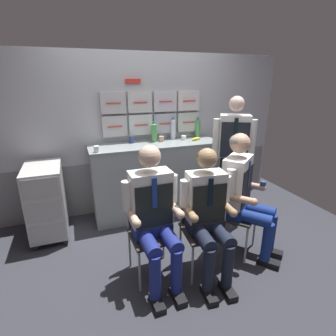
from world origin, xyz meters
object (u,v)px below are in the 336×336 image
crew_member_left (154,211)px  snack_banana (196,139)px  crew_member_by_counter (244,190)px  service_trolley (46,200)px  paper_cup_tan (184,138)px  folding_chair_by_counter (227,205)px  crew_member_standing (233,151)px  folding_chair_left (149,222)px  water_bottle_blue_cap (154,132)px  crew_member_right (208,211)px  folding_chair_right (201,218)px

crew_member_left → snack_banana: crew_member_left is taller
crew_member_left → crew_member_by_counter: crew_member_by_counter is taller
service_trolley → crew_member_by_counter: crew_member_by_counter is taller
crew_member_by_counter → paper_cup_tan: size_ratio=19.00×
folding_chair_by_counter → crew_member_standing: crew_member_standing is taller
folding_chair_left → paper_cup_tan: size_ratio=12.21×
crew_member_standing → water_bottle_blue_cap: bearing=141.1°
crew_member_right → crew_member_standing: bearing=46.8°
service_trolley → paper_cup_tan: 1.92m
crew_member_left → folding_chair_right: (0.50, 0.05, -0.19)m
folding_chair_right → snack_banana: bearing=66.8°
service_trolley → crew_member_left: crew_member_left is taller
folding_chair_left → snack_banana: 1.59m
crew_member_left → snack_banana: bearing=51.3°
crew_member_standing → folding_chair_by_counter: bearing=-125.5°
paper_cup_tan → folding_chair_by_counter: bearing=-88.3°
folding_chair_right → paper_cup_tan: paper_cup_tan is taller
crew_member_by_counter → paper_cup_tan: 1.30m
folding_chair_by_counter → crew_member_standing: (0.36, 0.51, 0.44)m
folding_chair_right → crew_member_right: bearing=-95.0°
folding_chair_left → snack_banana: bearing=47.4°
crew_member_left → crew_member_by_counter: size_ratio=0.98×
crew_member_left → folding_chair_right: size_ratio=1.53×
crew_member_standing → snack_banana: (-0.24, 0.55, 0.06)m
water_bottle_blue_cap → crew_member_standing: bearing=-38.9°
crew_member_right → paper_cup_tan: 1.54m
crew_member_right → snack_banana: (0.54, 1.38, 0.34)m
folding_chair_by_counter → paper_cup_tan: (-0.03, 1.14, 0.51)m
water_bottle_blue_cap → snack_banana: size_ratio=1.60×
folding_chair_by_counter → crew_member_standing: size_ratio=0.52×
service_trolley → paper_cup_tan: (1.83, 0.21, 0.56)m
crew_member_left → paper_cup_tan: crew_member_left is taller
folding_chair_right → paper_cup_tan: (0.37, 1.30, 0.51)m
crew_member_right → crew_member_standing: (0.78, 0.83, 0.27)m
service_trolley → folding_chair_right: size_ratio=1.04×
water_bottle_blue_cap → crew_member_by_counter: bearing=-66.6°
folding_chair_left → folding_chair_right: size_ratio=1.00×
water_bottle_blue_cap → folding_chair_by_counter: bearing=-68.6°
crew_member_standing → paper_cup_tan: (-0.40, 0.63, 0.08)m
crew_member_left → paper_cup_tan: bearing=57.3°
folding_chair_right → crew_member_by_counter: size_ratio=0.64×
crew_member_by_counter → water_bottle_blue_cap: 1.46m
folding_chair_right → crew_member_right: crew_member_right is taller
folding_chair_right → crew_member_standing: size_ratio=0.52×
folding_chair_left → crew_member_left: bearing=-88.3°
service_trolley → folding_chair_by_counter: size_ratio=1.04×
paper_cup_tan → folding_chair_left: bearing=-126.2°
crew_member_by_counter → paper_cup_tan: crew_member_by_counter is taller
crew_member_by_counter → crew_member_standing: 0.72m
crew_member_standing → snack_banana: crew_member_standing is taller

